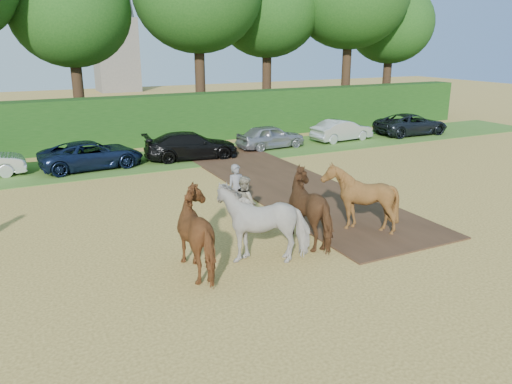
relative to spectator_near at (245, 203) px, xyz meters
The scene contains 7 objects.
ground 3.72m from the spectator_near, 47.67° to the right, with size 120.00×120.00×0.00m, color gold.
earth_strip 5.92m from the spectator_near, 47.79° to the left, with size 4.50×17.00×0.05m, color #472D1C.
grass_verge 11.63m from the spectator_near, 77.90° to the left, with size 50.00×5.00×0.03m, color #38601E.
hedgerow 16.03m from the spectator_near, 81.28° to the left, with size 46.00×1.60×3.00m, color #14380F.
spectator_near is the anchor object (origin of this frame).
plough_team 2.16m from the spectator_near, 76.98° to the right, with size 7.41×5.57×2.27m.
parked_cars 11.68m from the spectator_near, 75.13° to the left, with size 36.34×3.16×1.47m.
Camera 1 is at (-9.23, -11.90, 6.16)m, focal length 35.00 mm.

